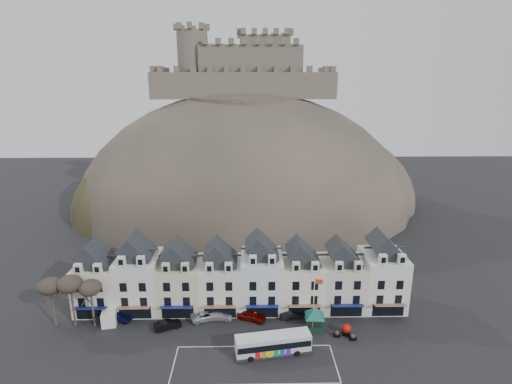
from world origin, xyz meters
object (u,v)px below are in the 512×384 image
flagpole (314,300)px  car_silver (206,315)px  white_van (110,314)px  car_navy (119,316)px  car_charcoal (292,314)px  bus_shelter (315,312)px  car_white (219,315)px  bus (273,343)px  red_buoy (346,329)px  car_black (168,325)px  car_maroon (252,316)px

flagpole → car_silver: bearing=170.3°
white_van → car_silver: (15.37, 0.00, -0.42)m
car_navy → car_charcoal: bearing=-67.8°
car_navy → car_silver: (14.08, 0.00, -0.04)m
bus_shelter → car_white: 15.44m
bus → red_buoy: 12.14m
flagpole → car_black: flagpole is taller
car_navy → car_black: (8.32, -2.50, -0.08)m
car_white → car_silver: bearing=94.0°
red_buoy → flagpole: flagpole is taller
car_navy → car_maroon: bearing=-68.9°
car_charcoal → car_white: bearing=79.1°
car_black → car_charcoal: (19.53, 2.50, -0.06)m
bus_shelter → car_silver: (-16.96, 2.89, -2.16)m
car_navy → car_maroon: (21.34, -0.42, 0.02)m
car_charcoal → car_navy: bearing=79.1°
white_van → car_black: (9.60, -2.50, -0.45)m
car_maroon → car_charcoal: size_ratio=1.21×
flagpole → car_maroon: 10.74m
flagpole → white_van: flagpole is taller
red_buoy → car_black: (-27.36, 1.98, -0.20)m
car_navy → car_white: car_navy is taller
bus_shelter → car_maroon: size_ratio=1.26×
car_navy → bus: bearing=-87.4°
car_white → car_charcoal: car_white is taller
car_navy → car_charcoal: size_ratio=1.17×
car_black → car_silver: bearing=-89.1°
bus_shelter → flagpole: bearing=170.1°
bus_shelter → car_charcoal: size_ratio=1.52×
car_silver → car_maroon: bearing=-116.5°
flagpole → car_black: (-22.60, 0.37, -4.32)m
flagpole → car_silver: 17.61m
red_buoy → flagpole: size_ratio=0.20×
white_van → red_buoy: bearing=-17.8°
red_buoy → car_silver: 22.06m
flagpole → white_van: (-32.20, 2.87, -3.86)m
car_silver → car_white: bearing=-113.2°
flagpole → car_maroon: bearing=165.7°
flagpole → car_maroon: (-9.58, 2.45, -4.21)m
bus → white_van: bus is taller
bus → red_buoy: (11.38, 4.16, -0.77)m
white_van → flagpole: bearing=-15.9°
car_maroon → bus: bearing=-137.8°
car_maroon → car_charcoal: (6.51, 0.42, -0.16)m
bus → car_maroon: 8.77m
red_buoy → white_van: (-36.97, 4.48, 0.25)m
bus_shelter → flagpole: size_ratio=0.67×
bus → white_van: 27.00m
car_black → bus: bearing=-133.5°
white_van → car_navy: 1.34m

